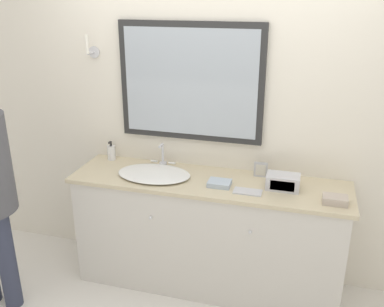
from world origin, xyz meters
name	(u,v)px	position (x,y,z in m)	size (l,w,h in m)	color
ground_plane	(198,306)	(0.00, 0.00, 0.00)	(14.00, 14.00, 0.00)	silver
wall_back	(217,120)	(-0.01, 0.59, 1.28)	(8.00, 0.18, 2.55)	silver
vanity_counter	(207,234)	(0.00, 0.29, 0.45)	(2.06, 0.55, 0.90)	beige
sink_basin	(154,173)	(-0.41, 0.27, 0.92)	(0.56, 0.43, 0.19)	white
soap_bottle	(111,152)	(-0.87, 0.48, 0.97)	(0.07, 0.07, 0.16)	white
appliance_box	(283,182)	(0.54, 0.29, 0.96)	(0.23, 0.14, 0.11)	#BCBCC1
picture_frame	(261,170)	(0.36, 0.46, 0.96)	(0.10, 0.01, 0.12)	#B2B2B7
hand_towel_near_sink	(219,183)	(0.10, 0.22, 0.92)	(0.16, 0.13, 0.04)	#A8B7C6
hand_towel_far_corner	(335,200)	(0.88, 0.16, 0.93)	(0.16, 0.11, 0.05)	#B7A899
metal_tray	(248,192)	(0.31, 0.17, 0.91)	(0.20, 0.10, 0.01)	silver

